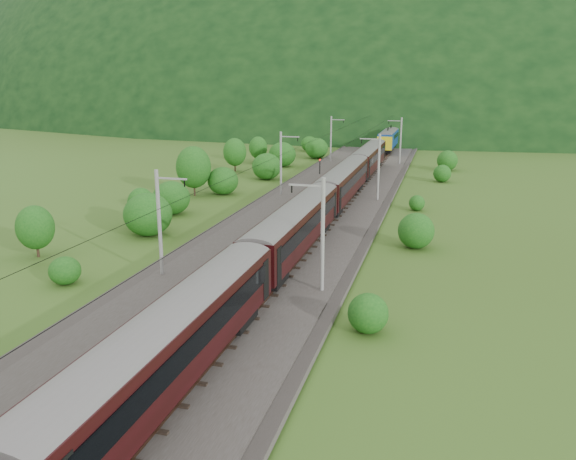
# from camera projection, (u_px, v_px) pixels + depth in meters

# --- Properties ---
(ground) EXTENTS (600.00, 600.00, 0.00)m
(ground) POSITION_uv_depth(u_px,v_px,m) (239.00, 285.00, 41.13)
(ground) COLOR #3A571B
(ground) RESTS_ON ground
(railbed) EXTENTS (14.00, 220.00, 0.30)m
(railbed) POSITION_uv_depth(u_px,v_px,m) (278.00, 246.00, 50.39)
(railbed) COLOR #38332D
(railbed) RESTS_ON ground
(track_left) EXTENTS (2.40, 220.00, 0.27)m
(track_left) POSITION_uv_depth(u_px,v_px,m) (253.00, 242.00, 50.96)
(track_left) COLOR brown
(track_left) RESTS_ON railbed
(track_right) EXTENTS (2.40, 220.00, 0.27)m
(track_right) POSITION_uv_depth(u_px,v_px,m) (304.00, 246.00, 49.70)
(track_right) COLOR brown
(track_right) RESTS_ON railbed
(catenary_left) EXTENTS (2.54, 192.28, 8.00)m
(catenary_left) POSITION_uv_depth(u_px,v_px,m) (281.00, 162.00, 71.31)
(catenary_left) COLOR gray
(catenary_left) RESTS_ON railbed
(catenary_right) EXTENTS (2.54, 192.28, 8.00)m
(catenary_right) POSITION_uv_depth(u_px,v_px,m) (378.00, 166.00, 68.12)
(catenary_right) COLOR gray
(catenary_right) RESTS_ON railbed
(overhead_wires) EXTENTS (4.83, 198.00, 0.03)m
(overhead_wires) POSITION_uv_depth(u_px,v_px,m) (278.00, 169.00, 48.58)
(overhead_wires) COLOR black
(overhead_wires) RESTS_ON ground
(mountain_main) EXTENTS (504.00, 360.00, 244.00)m
(mountain_main) POSITION_uv_depth(u_px,v_px,m) (420.00, 110.00, 282.88)
(mountain_main) COLOR black
(mountain_main) RESTS_ON ground
(mountain_ridge) EXTENTS (336.00, 280.00, 132.00)m
(mountain_ridge) POSITION_uv_depth(u_px,v_px,m) (227.00, 104.00, 351.43)
(mountain_ridge) COLOR black
(mountain_ridge) RESTS_ON ground
(train) EXTENTS (2.91, 160.97, 5.06)m
(train) POSITION_uv_depth(u_px,v_px,m) (295.00, 220.00, 45.89)
(train) COLOR black
(train) RESTS_ON ground
(hazard_post_near) EXTENTS (0.17, 0.17, 1.55)m
(hazard_post_near) POSITION_uv_depth(u_px,v_px,m) (352.00, 166.00, 90.62)
(hazard_post_near) COLOR red
(hazard_post_near) RESTS_ON railbed
(hazard_post_far) EXTENTS (0.15, 0.15, 1.43)m
(hazard_post_far) POSITION_uv_depth(u_px,v_px,m) (345.00, 178.00, 80.32)
(hazard_post_far) COLOR red
(hazard_post_far) RESTS_ON railbed
(signal) EXTENTS (0.26, 0.26, 2.34)m
(signal) POSITION_uv_depth(u_px,v_px,m) (320.00, 165.00, 87.60)
(signal) COLOR black
(signal) RESTS_ON railbed
(vegetation_left) EXTENTS (13.55, 145.39, 6.45)m
(vegetation_left) POSITION_uv_depth(u_px,v_px,m) (201.00, 185.00, 67.73)
(vegetation_left) COLOR #174F15
(vegetation_left) RESTS_ON ground
(vegetation_right) EXTENTS (7.02, 104.94, 3.01)m
(vegetation_right) POSITION_uv_depth(u_px,v_px,m) (430.00, 206.00, 60.89)
(vegetation_right) COLOR #174F15
(vegetation_right) RESTS_ON ground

